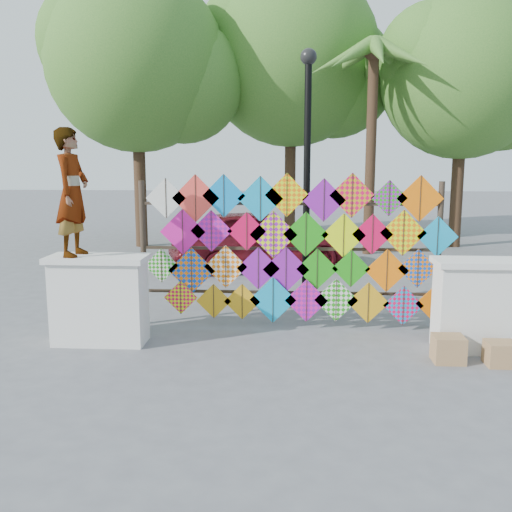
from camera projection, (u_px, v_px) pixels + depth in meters
The scene contains 13 objects.
ground at pixel (288, 342), 8.31m from camera, with size 80.00×80.00×0.00m, color slate.
parapet_left at pixel (99, 299), 8.16m from camera, with size 1.40×0.65×1.28m.
parapet_right at pixel (484, 305), 7.84m from camera, with size 1.40×0.65×1.28m.
kite_rack at pixel (294, 250), 8.80m from camera, with size 4.91×0.24×2.43m.
tree_west at pixel (140, 63), 16.55m from camera, with size 5.85×5.20×8.01m.
tree_mid at pixel (295, 59), 18.18m from camera, with size 6.30×5.60×8.61m.
tree_east at pixel (466, 77), 16.54m from camera, with size 5.40×4.80×7.42m.
palm_tree at pixel (373, 71), 15.21m from camera, with size 3.62×3.62×5.83m.
vendor_woman at pixel (72, 192), 7.92m from camera, with size 0.65×0.43×1.78m, color #99999E.
sedan at pixel (259, 239), 13.78m from camera, with size 1.72×4.27×1.46m, color maroon.
lamppost at pixel (307, 155), 9.80m from camera, with size 0.28×0.28×4.46m.
cardboard_box_near at pixel (448, 349), 7.46m from camera, with size 0.40×0.35×0.35m, color #986A49.
cardboard_box_far at pixel (500, 354), 7.34m from camera, with size 0.37×0.34×0.31m, color #986A49.
Camera 1 is at (0.02, -7.99, 2.63)m, focal length 40.00 mm.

